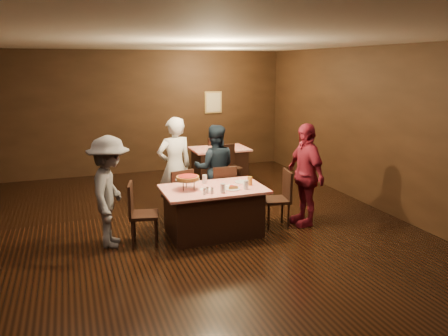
{
  "coord_description": "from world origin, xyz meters",
  "views": [
    {
      "loc": [
        -1.38,
        -5.85,
        2.66
      ],
      "look_at": [
        0.97,
        0.72,
        1.0
      ],
      "focal_mm": 35.0,
      "sensor_mm": 36.0,
      "label": 1
    }
  ],
  "objects_px": {
    "glass_front_right": "(246,185)",
    "glass_amber": "(250,181)",
    "chair_end_left": "(144,213)",
    "glass_back": "(205,179)",
    "chair_end_right": "(276,199)",
    "glass_front_left": "(223,188)",
    "diner_white_jacket": "(175,167)",
    "diner_red_shirt": "(305,175)",
    "back_table": "(220,164)",
    "chair_far_left": "(178,195)",
    "main_table": "(214,211)",
    "chair_back_far": "(212,156)",
    "pizza_stand": "(188,178)",
    "chair_back_near": "(230,167)",
    "plate_empty": "(242,182)",
    "diner_navy_hoodie": "(215,168)",
    "diner_grey_knit": "(110,192)",
    "chair_far_right": "(222,191)"
  },
  "relations": [
    {
      "from": "diner_red_shirt",
      "to": "chair_end_left",
      "type": "bearing_deg",
      "value": -92.44
    },
    {
      "from": "back_table",
      "to": "chair_back_near",
      "type": "height_order",
      "value": "chair_back_near"
    },
    {
      "from": "diner_navy_hoodie",
      "to": "glass_front_left",
      "type": "relative_size",
      "value": 11.45
    },
    {
      "from": "back_table",
      "to": "glass_front_left",
      "type": "bearing_deg",
      "value": -108.34
    },
    {
      "from": "glass_front_right",
      "to": "main_table",
      "type": "bearing_deg",
      "value": 150.95
    },
    {
      "from": "pizza_stand",
      "to": "glass_front_left",
      "type": "bearing_deg",
      "value": -37.87
    },
    {
      "from": "chair_end_right",
      "to": "diner_white_jacket",
      "type": "distance_m",
      "value": 1.88
    },
    {
      "from": "diner_grey_knit",
      "to": "diner_red_shirt",
      "type": "xyz_separation_m",
      "value": [
        3.16,
        -0.17,
        0.03
      ]
    },
    {
      "from": "back_table",
      "to": "glass_amber",
      "type": "relative_size",
      "value": 9.29
    },
    {
      "from": "chair_far_left",
      "to": "glass_front_right",
      "type": "xyz_separation_m",
      "value": [
        0.85,
        -1.0,
        0.37
      ]
    },
    {
      "from": "chair_end_right",
      "to": "glass_amber",
      "type": "relative_size",
      "value": 6.79
    },
    {
      "from": "plate_empty",
      "to": "glass_front_left",
      "type": "distance_m",
      "value": 0.68
    },
    {
      "from": "chair_end_right",
      "to": "glass_amber",
      "type": "xyz_separation_m",
      "value": [
        -0.5,
        -0.05,
        0.37
      ]
    },
    {
      "from": "chair_back_far",
      "to": "diner_navy_hoodie",
      "type": "relative_size",
      "value": 0.59
    },
    {
      "from": "chair_end_left",
      "to": "glass_front_left",
      "type": "bearing_deg",
      "value": -91.66
    },
    {
      "from": "glass_front_left",
      "to": "main_table",
      "type": "bearing_deg",
      "value": 99.46
    },
    {
      "from": "chair_end_right",
      "to": "chair_end_left",
      "type": "bearing_deg",
      "value": -80.6
    },
    {
      "from": "back_table",
      "to": "chair_far_left",
      "type": "xyz_separation_m",
      "value": [
        -1.58,
        -2.36,
        0.09
      ]
    },
    {
      "from": "glass_front_right",
      "to": "glass_amber",
      "type": "xyz_separation_m",
      "value": [
        0.15,
        0.2,
        0.0
      ]
    },
    {
      "from": "chair_back_near",
      "to": "diner_grey_knit",
      "type": "distance_m",
      "value": 3.61
    },
    {
      "from": "chair_far_right",
      "to": "chair_back_far",
      "type": "relative_size",
      "value": 1.0
    },
    {
      "from": "chair_back_near",
      "to": "glass_back",
      "type": "bearing_deg",
      "value": -127.74
    },
    {
      "from": "plate_empty",
      "to": "glass_amber",
      "type": "height_order",
      "value": "glass_amber"
    },
    {
      "from": "diner_grey_knit",
      "to": "glass_amber",
      "type": "distance_m",
      "value": 2.18
    },
    {
      "from": "glass_front_left",
      "to": "diner_white_jacket",
      "type": "bearing_deg",
      "value": 105.77
    },
    {
      "from": "chair_far_left",
      "to": "glass_front_right",
      "type": "distance_m",
      "value": 1.36
    },
    {
      "from": "plate_empty",
      "to": "glass_front_right",
      "type": "relative_size",
      "value": 1.79
    },
    {
      "from": "chair_far_right",
      "to": "diner_red_shirt",
      "type": "height_order",
      "value": "diner_red_shirt"
    },
    {
      "from": "back_table",
      "to": "glass_back",
      "type": "xyz_separation_m",
      "value": [
        -1.23,
        -2.81,
        0.46
      ]
    },
    {
      "from": "chair_back_near",
      "to": "diner_white_jacket",
      "type": "height_order",
      "value": "diner_white_jacket"
    },
    {
      "from": "main_table",
      "to": "chair_back_far",
      "type": "xyz_separation_m",
      "value": [
        1.18,
        3.71,
        0.09
      ]
    },
    {
      "from": "chair_end_right",
      "to": "main_table",
      "type": "bearing_deg",
      "value": -80.6
    },
    {
      "from": "chair_back_far",
      "to": "diner_white_jacket",
      "type": "distance_m",
      "value": 3.04
    },
    {
      "from": "main_table",
      "to": "diner_white_jacket",
      "type": "bearing_deg",
      "value": 107.4
    },
    {
      "from": "diner_white_jacket",
      "to": "diner_navy_hoodie",
      "type": "bearing_deg",
      "value": 171.43
    },
    {
      "from": "chair_end_left",
      "to": "glass_back",
      "type": "distance_m",
      "value": 1.15
    },
    {
      "from": "pizza_stand",
      "to": "chair_end_left",
      "type": "bearing_deg",
      "value": -175.91
    },
    {
      "from": "chair_end_left",
      "to": "glass_amber",
      "type": "height_order",
      "value": "chair_end_left"
    },
    {
      "from": "chair_end_left",
      "to": "glass_amber",
      "type": "bearing_deg",
      "value": -78.73
    },
    {
      "from": "chair_back_near",
      "to": "plate_empty",
      "type": "xyz_separation_m",
      "value": [
        -0.63,
        -2.26,
        0.3
      ]
    },
    {
      "from": "glass_front_left",
      "to": "chair_far_left",
      "type": "bearing_deg",
      "value": 113.2
    },
    {
      "from": "diner_grey_knit",
      "to": "glass_amber",
      "type": "xyz_separation_m",
      "value": [
        2.17,
        -0.15,
        0.01
      ]
    },
    {
      "from": "diner_navy_hoodie",
      "to": "pizza_stand",
      "type": "xyz_separation_m",
      "value": [
        -0.8,
        -1.09,
        0.15
      ]
    },
    {
      "from": "chair_end_right",
      "to": "glass_front_left",
      "type": "xyz_separation_m",
      "value": [
        -1.05,
        -0.3,
        0.37
      ]
    },
    {
      "from": "chair_end_right",
      "to": "glass_front_left",
      "type": "bearing_deg",
      "value": -64.66
    },
    {
      "from": "back_table",
      "to": "glass_amber",
      "type": "bearing_deg",
      "value": -100.42
    },
    {
      "from": "main_table",
      "to": "glass_front_right",
      "type": "height_order",
      "value": "glass_front_right"
    },
    {
      "from": "chair_back_far",
      "to": "pizza_stand",
      "type": "relative_size",
      "value": 2.5
    },
    {
      "from": "back_table",
      "to": "glass_front_left",
      "type": "height_order",
      "value": "glass_front_left"
    },
    {
      "from": "diner_grey_knit",
      "to": "glass_back",
      "type": "xyz_separation_m",
      "value": [
        1.52,
        0.2,
        0.01
      ]
    }
  ]
}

